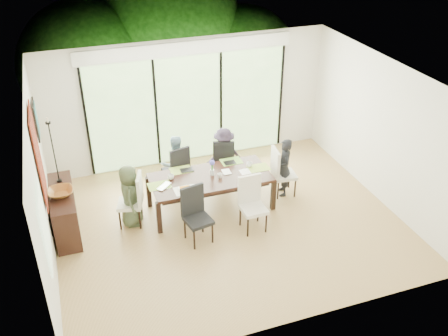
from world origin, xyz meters
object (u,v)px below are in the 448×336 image
object	(u,v)px
vase	(212,172)
person_far_right	(224,156)
chair_right_end	(285,171)
bowl	(61,192)
cup_a	(171,177)
chair_left_end	(129,200)
chair_far_right	(224,159)
cup_c	(249,165)
person_right_end	(284,168)
table_top	(210,178)
person_left_end	(130,196)
cup_b	(220,176)
chair_near_right	(254,205)
chair_far_left	(175,167)
laptop	(166,187)
sideboard	(65,211)
person_far_left	(175,164)
chair_near_left	(198,216)

from	to	relation	value
vase	person_far_right	bearing A→B (deg)	57.34
chair_right_end	bowl	xyz separation A→B (m)	(-4.10, 0.07, 0.35)
cup_a	chair_left_end	bearing A→B (deg)	-169.38
cup_a	chair_far_right	bearing A→B (deg)	29.25
person_far_right	cup_c	distance (m)	0.78
chair_right_end	person_right_end	xyz separation A→B (m)	(-0.02, 0.00, 0.09)
table_top	cup_a	xyz separation A→B (m)	(-0.70, 0.15, 0.07)
cup_c	person_far_right	bearing A→B (deg)	108.90
person_left_end	cup_b	distance (m)	1.64
table_top	person_left_end	world-z (taller)	person_left_end
vase	bowl	bearing A→B (deg)	179.51
chair_near_right	person_far_right	xyz separation A→B (m)	(0.05, 1.70, 0.09)
chair_far_left	chair_far_right	bearing A→B (deg)	163.64
chair_near_right	person_right_end	world-z (taller)	person_right_end
chair_far_left	cup_c	world-z (taller)	chair_far_left
person_right_end	laptop	world-z (taller)	person_right_end
chair_far_right	cup_c	size ratio (longest dim) A/B	8.87
person_right_end	chair_far_right	bearing A→B (deg)	-121.47
person_far_right	vase	size ratio (longest dim) A/B	10.75
laptop	person_far_right	bearing A→B (deg)	-8.71
chair_far_left	cup_a	world-z (taller)	chair_far_left
sideboard	laptop	bearing A→B (deg)	-8.83
bowl	person_far_left	bearing A→B (deg)	19.37
person_right_end	person_far_left	size ratio (longest dim) A/B	1.00
person_far_left	bowl	size ratio (longest dim) A/B	2.77
table_top	cup_b	world-z (taller)	cup_b
chair_left_end	chair_far_right	bearing A→B (deg)	128.87
chair_left_end	vase	size ratio (longest dim) A/B	9.17
chair_near_right	person_left_end	distance (m)	2.16
person_right_end	chair_left_end	bearing A→B (deg)	-79.04
chair_far_right	person_far_right	bearing A→B (deg)	108.95
chair_near_left	bowl	distance (m)	2.33
bowl	cup_b	bearing A→B (deg)	-3.58
chair_near_left	cup_a	size ratio (longest dim) A/B	8.87
chair_near_right	sideboard	size ratio (longest dim) A/B	0.70
chair_far_left	person_right_end	distance (m)	2.11
person_far_right	laptop	bearing A→B (deg)	29.48
chair_far_left	laptop	size ratio (longest dim) A/B	3.33
chair_right_end	person_right_end	world-z (taller)	person_right_end
table_top	person_far_right	xyz separation A→B (m)	(0.55, 0.83, -0.07)
chair_near_right	chair_far_left	bearing A→B (deg)	117.51
person_far_right	cup_a	xyz separation A→B (m)	(-1.25, -0.68, 0.14)
cup_a	cup_c	distance (m)	1.50
person_far_left	person_far_right	world-z (taller)	same
table_top	person_far_right	size ratio (longest dim) A/B	1.86
person_right_end	table_top	bearing A→B (deg)	-79.04
chair_near_right	cup_a	xyz separation A→B (m)	(-1.20, 1.02, 0.23)
chair_left_end	chair_right_end	distance (m)	3.00
table_top	person_far_left	bearing A→B (deg)	118.47
person_right_end	laptop	distance (m)	2.33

